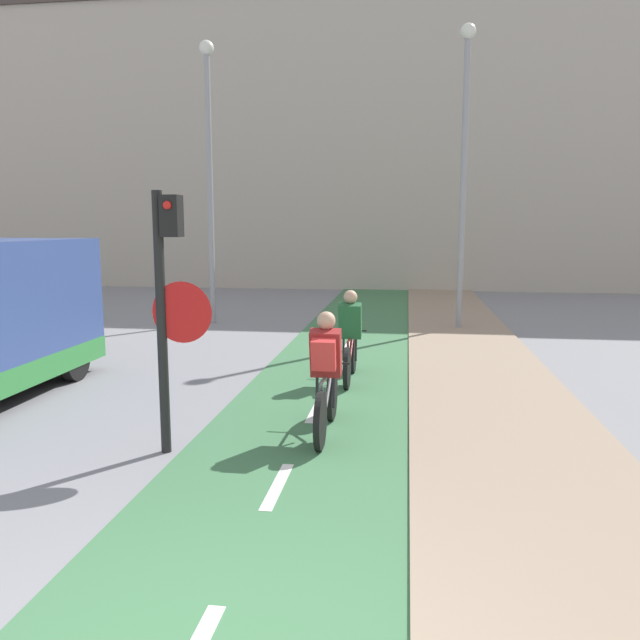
# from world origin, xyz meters

# --- Properties ---
(building_row_background) EXTENTS (60.00, 5.20, 11.74)m
(building_row_background) POSITION_xyz_m (0.00, 24.39, 5.88)
(building_row_background) COLOR #B2A899
(building_row_background) RESTS_ON ground_plane
(traffic_light_pole) EXTENTS (0.67, 0.25, 2.88)m
(traffic_light_pole) POSITION_xyz_m (-1.35, 3.78, 1.80)
(traffic_light_pole) COLOR black
(traffic_light_pole) RESTS_ON ground_plane
(street_lamp_far) EXTENTS (0.36, 0.36, 7.01)m
(street_lamp_far) POSITION_xyz_m (-3.79, 12.95, 4.27)
(street_lamp_far) COLOR gray
(street_lamp_far) RESTS_ON ground_plane
(street_lamp_sidewalk) EXTENTS (0.36, 0.36, 7.10)m
(street_lamp_sidewalk) POSITION_xyz_m (2.47, 12.81, 4.31)
(street_lamp_sidewalk) COLOR gray
(street_lamp_sidewalk) RESTS_ON ground_plane
(cyclist_near) EXTENTS (0.46, 1.78, 1.51)m
(cyclist_near) POSITION_xyz_m (0.27, 4.58, 0.72)
(cyclist_near) COLOR black
(cyclist_near) RESTS_ON ground_plane
(cyclist_far) EXTENTS (0.46, 1.75, 1.50)m
(cyclist_far) POSITION_xyz_m (0.31, 7.27, 0.67)
(cyclist_far) COLOR black
(cyclist_far) RESTS_ON ground_plane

